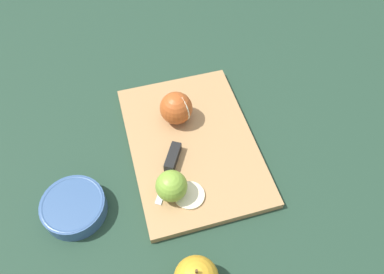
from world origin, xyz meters
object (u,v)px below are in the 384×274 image
object	(u,v)px
knife	(172,159)
bowl	(74,207)
apple_half_right	(171,186)
apple_half_left	(176,108)

from	to	relation	value
knife	bowl	size ratio (longest dim) A/B	0.99
bowl	apple_half_right	bearing A→B (deg)	78.46
apple_half_left	knife	distance (m)	0.13
apple_half_left	knife	xyz separation A→B (m)	(0.12, -0.05, -0.03)
apple_half_left	apple_half_right	size ratio (longest dim) A/B	1.17
apple_half_right	knife	size ratio (longest dim) A/B	0.50
apple_half_left	bowl	world-z (taller)	apple_half_left
knife	apple_half_right	bearing A→B (deg)	15.88
apple_half_right	knife	world-z (taller)	apple_half_right
apple_half_right	bowl	world-z (taller)	apple_half_right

